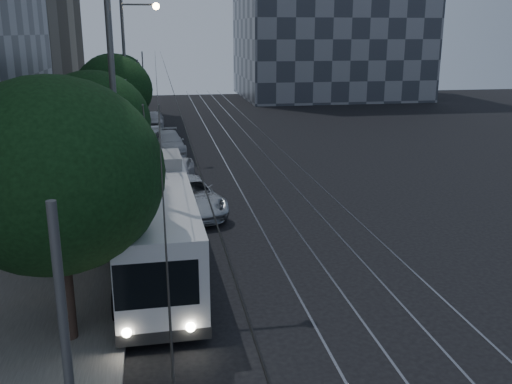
{
  "coord_description": "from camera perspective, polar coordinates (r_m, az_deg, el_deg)",
  "views": [
    {
      "loc": [
        -3.87,
        -17.47,
        8.12
      ],
      "look_at": [
        -0.13,
        4.19,
        1.93
      ],
      "focal_mm": 40.0,
      "sensor_mm": 36.0,
      "label": 1
    }
  ],
  "objects": [
    {
      "name": "streetlamp_far",
      "position": [
        38.19,
        -12.35,
        12.37
      ],
      "size": [
        2.46,
        0.44,
        10.18
      ],
      "color": "slate",
      "rests_on": "ground"
    },
    {
      "name": "tree_2",
      "position": [
        25.89,
        -15.97,
        6.7
      ],
      "size": [
        4.96,
        4.96,
        6.58
      ],
      "color": "black",
      "rests_on": "ground"
    },
    {
      "name": "car_white_a",
      "position": [
        32.38,
        -7.72,
        2.23
      ],
      "size": [
        2.17,
        3.99,
        1.29
      ],
      "primitive_type": "imported",
      "rotation": [
        0.0,
        0.0,
        -0.18
      ],
      "color": "silver",
      "rests_on": "ground"
    },
    {
      "name": "tree_3",
      "position": [
        36.99,
        -14.05,
        9.84
      ],
      "size": [
        4.79,
        4.79,
        6.79
      ],
      "color": "black",
      "rests_on": "ground"
    },
    {
      "name": "ground",
      "position": [
        19.65,
        2.48,
        -8.71
      ],
      "size": [
        120.0,
        120.0,
        0.0
      ],
      "primitive_type": "plane",
      "color": "black",
      "rests_on": "ground"
    },
    {
      "name": "overhead_wires",
      "position": [
        37.77,
        -11.53,
        8.34
      ],
      "size": [
        2.23,
        90.0,
        6.0
      ],
      "color": "black",
      "rests_on": "ground"
    },
    {
      "name": "sidewalk",
      "position": [
        38.49,
        -15.02,
        3.12
      ],
      "size": [
        5.0,
        90.0,
        0.15
      ],
      "primitive_type": "cube",
      "color": "slate",
      "rests_on": "ground"
    },
    {
      "name": "building_distant_right",
      "position": [
        75.79,
        7.36,
        18.53
      ],
      "size": [
        22.0,
        18.0,
        24.0
      ],
      "primitive_type": "cube",
      "color": "#343A43",
      "rests_on": "ground"
    },
    {
      "name": "tram_rails",
      "position": [
        38.86,
        -0.15,
        3.67
      ],
      "size": [
        4.52,
        90.0,
        0.02
      ],
      "color": "gray",
      "rests_on": "ground"
    },
    {
      "name": "car_white_b",
      "position": [
        40.11,
        -8.73,
        4.91
      ],
      "size": [
        2.42,
        5.15,
        1.45
      ],
      "primitive_type": "imported",
      "rotation": [
        0.0,
        0.0,
        0.08
      ],
      "color": "#BCBDC1",
      "rests_on": "ground"
    },
    {
      "name": "trolleybus",
      "position": [
        20.39,
        -9.94,
        -3.08
      ],
      "size": [
        2.73,
        11.93,
        5.63
      ],
      "rotation": [
        0.0,
        0.0,
        0.02
      ],
      "color": "silver",
      "rests_on": "ground"
    },
    {
      "name": "tree_0",
      "position": [
        15.1,
        -19.55,
        1.55
      ],
      "size": [
        5.53,
        5.53,
        7.16
      ],
      "color": "black",
      "rests_on": "ground"
    },
    {
      "name": "streetlamp_near",
      "position": [
        18.4,
        -12.79,
        10.38
      ],
      "size": [
        2.61,
        0.44,
        10.93
      ],
      "color": "slate",
      "rests_on": "ground"
    },
    {
      "name": "tree_1",
      "position": [
        22.63,
        -17.65,
        4.78
      ],
      "size": [
        4.88,
        4.88,
        6.32
      ],
      "color": "black",
      "rests_on": "ground"
    },
    {
      "name": "car_white_d",
      "position": [
        51.18,
        -10.16,
        7.15
      ],
      "size": [
        1.79,
        4.22,
        1.42
      ],
      "primitive_type": "imported",
      "rotation": [
        0.0,
        0.0,
        -0.03
      ],
      "color": "#BABABE",
      "rests_on": "ground"
    },
    {
      "name": "tree_5",
      "position": [
        56.05,
        -13.25,
        11.42
      ],
      "size": [
        3.98,
        3.98,
        6.13
      ],
      "color": "black",
      "rests_on": "ground"
    },
    {
      "name": "car_white_c",
      "position": [
        43.52,
        -10.27,
        5.56
      ],
      "size": [
        1.99,
        3.99,
        1.26
      ],
      "primitive_type": "imported",
      "rotation": [
        0.0,
        0.0,
        0.18
      ],
      "color": "#B3B3B7",
      "rests_on": "ground"
    },
    {
      "name": "tree_4",
      "position": [
        43.84,
        -14.1,
        10.36
      ],
      "size": [
        5.0,
        5.0,
        6.64
      ],
      "color": "black",
      "rests_on": "ground"
    },
    {
      "name": "pickup_silver",
      "position": [
        26.52,
        -6.89,
        -0.41
      ],
      "size": [
        3.81,
        6.19,
        1.6
      ],
      "primitive_type": "imported",
      "rotation": [
        0.0,
        0.0,
        0.21
      ],
      "color": "#B4B8BD",
      "rests_on": "ground"
    }
  ]
}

